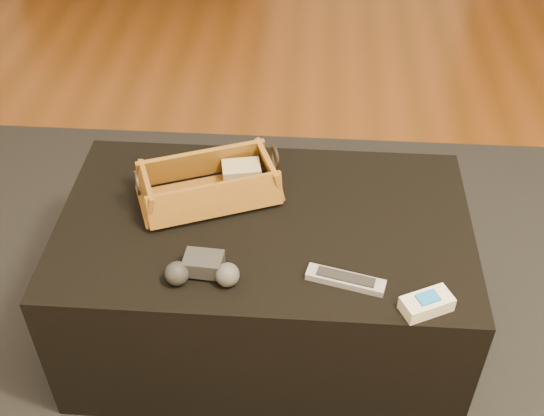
# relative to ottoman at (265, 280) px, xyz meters

# --- Properties ---
(floor) EXTENTS (5.00, 5.50, 0.01)m
(floor) POSITION_rel_ottoman_xyz_m (0.10, -0.06, -0.23)
(floor) COLOR brown
(floor) RESTS_ON ground
(area_rug) EXTENTS (2.60, 2.00, 0.01)m
(area_rug) POSITION_rel_ottoman_xyz_m (-0.00, -0.05, -0.22)
(area_rug) COLOR black
(area_rug) RESTS_ON floor
(ottoman) EXTENTS (1.00, 0.60, 0.42)m
(ottoman) POSITION_rel_ottoman_xyz_m (0.00, 0.00, 0.00)
(ottoman) COLOR black
(ottoman) RESTS_ON area_rug
(tv_remote) EXTENTS (0.18, 0.12, 0.02)m
(tv_remote) POSITION_rel_ottoman_xyz_m (-0.15, 0.06, 0.23)
(tv_remote) COLOR black
(tv_remote) RESTS_ON wicker_basket
(cloth_bundle) EXTENTS (0.11, 0.08, 0.05)m
(cloth_bundle) POSITION_rel_ottoman_xyz_m (-0.07, 0.13, 0.25)
(cloth_bundle) COLOR tan
(cloth_bundle) RESTS_ON wicker_basket
(wicker_basket) EXTENTS (0.38, 0.29, 0.12)m
(wicker_basket) POSITION_rel_ottoman_xyz_m (-0.14, 0.08, 0.25)
(wicker_basket) COLOR #9A6322
(wicker_basket) RESTS_ON ottoman
(game_controller) EXTENTS (0.17, 0.09, 0.05)m
(game_controller) POSITION_rel_ottoman_xyz_m (-0.12, -0.20, 0.24)
(game_controller) COLOR #27282A
(game_controller) RESTS_ON ottoman
(silver_remote) EXTENTS (0.18, 0.08, 0.02)m
(silver_remote) POSITION_rel_ottoman_xyz_m (0.19, -0.19, 0.22)
(silver_remote) COLOR #A1A4A9
(silver_remote) RESTS_ON ottoman
(cream_gadget) EXTENTS (0.12, 0.10, 0.04)m
(cream_gadget) POSITION_rel_ottoman_xyz_m (0.36, -0.25, 0.23)
(cream_gadget) COLOR silver
(cream_gadget) RESTS_ON ottoman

